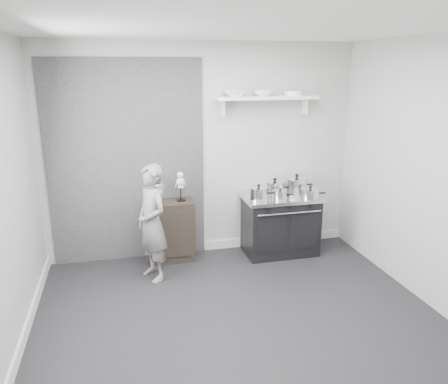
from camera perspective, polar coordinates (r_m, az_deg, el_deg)
The scene contains 16 objects.
ground at distance 4.44m, azimuth 2.11°, elevation -16.57°, with size 4.00×4.00×0.00m, color black.
room_shell at distance 3.94m, azimuth 0.51°, elevation 4.97°, with size 4.02×3.62×2.71m.
wall_shelf at distance 5.60m, azimuth 5.60°, elevation 12.05°, with size 1.30×0.26×0.24m.
stove at distance 5.81m, azimuth 7.35°, elevation -4.18°, with size 0.98×0.61×0.79m.
side_cabinet at distance 5.61m, azimuth -7.06°, elevation -5.02°, with size 0.60×0.35×0.78m, color black.
child at distance 5.04m, azimuth -9.35°, elevation -4.04°, with size 0.50×0.33×1.36m, color slate.
pot_front_left at distance 5.47m, azimuth 4.54°, elevation -0.17°, with size 0.33×0.24×0.20m.
pot_back_left at distance 5.75m, azimuth 6.63°, elevation 0.61°, with size 0.35×0.26×0.21m.
pot_back_right at distance 5.86m, azimuth 9.44°, elevation 0.96°, with size 0.37×0.29×0.25m.
pot_front_right at distance 5.63m, azimuth 11.19°, elevation -0.16°, with size 0.33×0.24×0.16m.
pot_front_center at distance 5.51m, azimuth 7.35°, elevation -0.35°, with size 0.26×0.17×0.15m.
skeleton_full at distance 5.41m, azimuth -8.64°, elevation 0.78°, with size 0.12×0.08×0.42m, color silver, non-canonical shape.
skeleton_torso at distance 5.44m, azimuth -5.70°, elevation 1.03°, with size 0.12×0.08×0.43m, color silver, non-canonical shape.
bowl_large at distance 5.46m, azimuth 1.47°, elevation 12.70°, with size 0.28×0.28×0.07m, color white.
bowl_small at distance 5.57m, azimuth 5.11°, elevation 12.74°, with size 0.23×0.23×0.07m, color white.
plate_stack at distance 5.71m, azimuth 9.03°, elevation 12.63°, with size 0.24×0.24×0.06m, color white.
Camera 1 is at (-1.04, -3.59, 2.40)m, focal length 35.00 mm.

